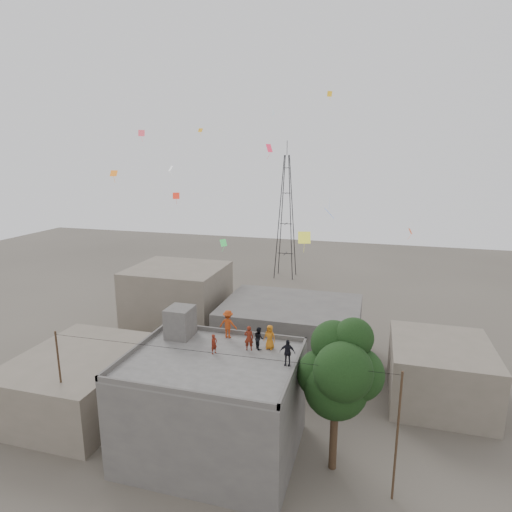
# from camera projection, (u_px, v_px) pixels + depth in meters

# --- Properties ---
(ground) EXTENTS (140.00, 140.00, 0.00)m
(ground) POSITION_uv_depth(u_px,v_px,m) (214.00, 450.00, 26.39)
(ground) COLOR #48423B
(ground) RESTS_ON ground
(main_building) EXTENTS (10.00, 8.00, 6.10)m
(main_building) POSITION_uv_depth(u_px,v_px,m) (213.00, 406.00, 25.70)
(main_building) COLOR #504D4B
(main_building) RESTS_ON ground
(parapet) EXTENTS (10.00, 8.00, 0.30)m
(parapet) POSITION_uv_depth(u_px,v_px,m) (211.00, 357.00, 24.98)
(parapet) COLOR #504D4B
(parapet) RESTS_ON main_building
(stair_head_box) EXTENTS (1.60, 1.80, 2.00)m
(stair_head_box) POSITION_uv_depth(u_px,v_px,m) (180.00, 322.00, 28.08)
(stair_head_box) COLOR #504D4B
(stair_head_box) RESTS_ON main_building
(neighbor_west) EXTENTS (8.00, 10.00, 4.00)m
(neighbor_west) POSITION_uv_depth(u_px,v_px,m) (80.00, 381.00, 30.73)
(neighbor_west) COLOR #6B6254
(neighbor_west) RESTS_ON ground
(neighbor_north) EXTENTS (12.00, 9.00, 5.00)m
(neighbor_north) POSITION_uv_depth(u_px,v_px,m) (291.00, 330.00, 38.42)
(neighbor_north) COLOR #504D4B
(neighbor_north) RESTS_ON ground
(neighbor_northwest) EXTENTS (9.00, 8.00, 7.00)m
(neighbor_northwest) POSITION_uv_depth(u_px,v_px,m) (178.00, 301.00, 43.26)
(neighbor_northwest) COLOR #6B6254
(neighbor_northwest) RESTS_ON ground
(neighbor_east) EXTENTS (7.00, 8.00, 4.40)m
(neighbor_east) POSITION_uv_depth(u_px,v_px,m) (440.00, 372.00, 31.56)
(neighbor_east) COLOR #6B6254
(neighbor_east) RESTS_ON ground
(tree) EXTENTS (4.90, 4.60, 9.10)m
(tree) POSITION_uv_depth(u_px,v_px,m) (340.00, 372.00, 23.62)
(tree) COLOR black
(tree) RESTS_ON ground
(utility_line) EXTENTS (20.12, 0.62, 7.40)m
(utility_line) POSITION_uv_depth(u_px,v_px,m) (212.00, 407.00, 24.23)
(utility_line) COLOR black
(utility_line) RESTS_ON ground
(transmission_tower) EXTENTS (2.97, 2.97, 20.01)m
(transmission_tower) POSITION_uv_depth(u_px,v_px,m) (286.00, 217.00, 62.91)
(transmission_tower) COLOR black
(transmission_tower) RESTS_ON ground
(person_red_adult) EXTENTS (0.63, 0.47, 1.57)m
(person_red_adult) POSITION_uv_depth(u_px,v_px,m) (249.00, 338.00, 26.12)
(person_red_adult) COLOR maroon
(person_red_adult) RESTS_ON main_building
(person_orange_child) EXTENTS (0.80, 0.57, 1.53)m
(person_orange_child) POSITION_uv_depth(u_px,v_px,m) (270.00, 337.00, 26.32)
(person_orange_child) COLOR #C36B16
(person_orange_child) RESTS_ON main_building
(person_dark_child) EXTENTS (0.82, 0.86, 1.40)m
(person_dark_child) POSITION_uv_depth(u_px,v_px,m) (259.00, 338.00, 26.35)
(person_dark_child) COLOR black
(person_dark_child) RESTS_ON main_building
(person_dark_adult) EXTENTS (0.92, 0.43, 1.53)m
(person_dark_adult) POSITION_uv_depth(u_px,v_px,m) (287.00, 353.00, 24.23)
(person_dark_adult) COLOR black
(person_dark_adult) RESTS_ON main_building
(person_orange_adult) EXTENTS (1.25, 0.76, 1.87)m
(person_orange_adult) POSITION_uv_depth(u_px,v_px,m) (228.00, 324.00, 27.93)
(person_orange_adult) COLOR #A33912
(person_orange_adult) RESTS_ON main_building
(person_red_child) EXTENTS (0.47, 0.53, 1.22)m
(person_red_child) POSITION_uv_depth(u_px,v_px,m) (214.00, 344.00, 25.70)
(person_red_child) COLOR maroon
(person_red_child) RESTS_ON main_building
(kites) EXTENTS (18.30, 18.72, 10.71)m
(kites) POSITION_uv_depth(u_px,v_px,m) (252.00, 178.00, 27.75)
(kites) COLOR red
(kites) RESTS_ON ground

